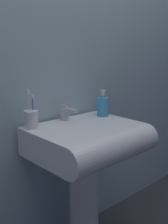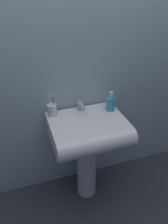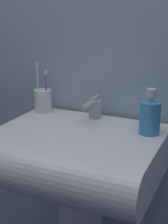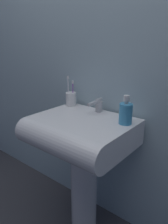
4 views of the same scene
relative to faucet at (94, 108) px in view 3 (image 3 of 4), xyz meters
The scene contains 5 objects.
wall_back 0.37m from the faucet, 85.71° to the left, with size 5.00×0.05×2.40m, color #9EB7C1.
sink_basin 0.23m from the faucet, 87.76° to the right, with size 0.58×0.49×0.15m.
faucet is the anchor object (origin of this frame).
toothbrush_cup 0.23m from the faucet, behind, with size 0.07×0.07×0.20m.
soap_bottle 0.24m from the faucet, 15.78° to the right, with size 0.07×0.07×0.16m.
Camera 3 is at (0.48, -1.02, 1.23)m, focal length 55.00 mm.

